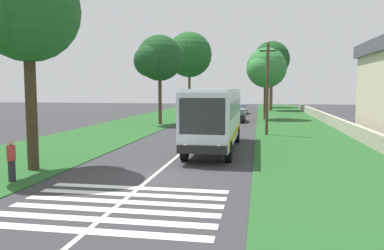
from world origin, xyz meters
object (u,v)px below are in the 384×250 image
at_px(coach_bus, 215,115).
at_px(roadside_tree_right_0, 265,69).
at_px(roadside_tree_left_0, 158,60).
at_px(utility_pole, 267,88).
at_px(pedestrian, 11,160).
at_px(trailing_car_1, 210,111).
at_px(trailing_car_0, 237,116).
at_px(trailing_car_3, 221,107).
at_px(trailing_car_2, 241,109).
at_px(roadside_tree_right_2, 267,73).
at_px(roadside_tree_left_2, 24,13).
at_px(roadside_tree_left_1, 189,56).
at_px(trailing_minibus_0, 226,100).
at_px(roadside_tree_right_1, 271,60).

distance_m(coach_bus, roadside_tree_right_0, 24.75).
relative_size(roadside_tree_left_0, roadside_tree_right_0, 1.07).
bearing_deg(utility_pole, pedestrian, 149.84).
bearing_deg(trailing_car_1, coach_bus, -172.23).
distance_m(trailing_car_0, roadside_tree_left_0, 10.97).
distance_m(trailing_car_3, roadside_tree_left_0, 26.85).
bearing_deg(trailing_car_0, trailing_car_2, 0.72).
height_order(trailing_car_0, roadside_tree_right_2, roadside_tree_right_2).
bearing_deg(roadside_tree_left_0, trailing_car_0, -59.70).
bearing_deg(trailing_car_1, utility_pole, -160.75).
bearing_deg(trailing_car_3, roadside_tree_left_2, 175.28).
bearing_deg(trailing_car_1, trailing_car_3, -0.99).
bearing_deg(roadside_tree_right_2, roadside_tree_left_1, 152.77).
xyz_separation_m(trailing_car_1, trailing_car_3, (12.99, -0.22, 0.00)).
height_order(coach_bus, utility_pole, utility_pole).
xyz_separation_m(roadside_tree_left_1, roadside_tree_right_2, (22.53, -11.59, -1.54)).
xyz_separation_m(roadside_tree_left_1, utility_pole, (-24.29, -10.81, -4.60)).
bearing_deg(trailing_minibus_0, pedestrian, 177.04).
bearing_deg(roadside_tree_right_2, roadside_tree_left_0, 163.35).
xyz_separation_m(roadside_tree_left_0, roadside_tree_left_2, (-23.20, 0.04, 0.37)).
bearing_deg(trailing_minibus_0, trailing_car_0, -172.78).
distance_m(coach_bus, trailing_minibus_0, 52.66).
bearing_deg(pedestrian, coach_bus, -36.06).
xyz_separation_m(trailing_car_3, roadside_tree_left_0, (-25.85, 4.01, 6.06)).
distance_m(trailing_car_3, roadside_tree_right_0, 19.46).
height_order(roadside_tree_right_0, utility_pole, roadside_tree_right_0).
xyz_separation_m(coach_bus, pedestrian, (-9.72, 7.08, -1.24)).
height_order(trailing_car_3, trailing_minibus_0, trailing_minibus_0).
bearing_deg(trailing_minibus_0, roadside_tree_right_2, -73.22).
bearing_deg(roadside_tree_right_1, trailing_car_0, 169.71).
height_order(trailing_minibus_0, pedestrian, trailing_minibus_0).
height_order(roadside_tree_left_2, utility_pole, roadside_tree_left_2).
distance_m(trailing_car_0, trailing_minibus_0, 32.47).
distance_m(trailing_car_3, pedestrian, 51.38).
height_order(roadside_tree_left_1, roadside_tree_left_2, roadside_tree_left_1).
bearing_deg(utility_pole, trailing_car_1, 19.25).
bearing_deg(trailing_car_3, roadside_tree_right_2, -30.04).
relative_size(coach_bus, trailing_car_3, 2.60).
bearing_deg(roadside_tree_left_0, trailing_car_2, -22.25).
distance_m(trailing_car_2, roadside_tree_right_1, 12.77).
bearing_deg(roadside_tree_right_1, roadside_tree_left_1, 133.26).
bearing_deg(roadside_tree_left_1, trailing_car_1, -136.15).
bearing_deg(trailing_car_1, roadside_tree_right_2, -16.78).
relative_size(trailing_car_1, roadside_tree_left_2, 0.45).
xyz_separation_m(trailing_car_0, roadside_tree_left_1, (12.05, 7.77, 7.75)).
distance_m(trailing_car_1, roadside_tree_left_0, 14.71).
xyz_separation_m(coach_bus, trailing_car_1, (28.56, 3.90, -1.48)).
height_order(trailing_car_0, roadside_tree_left_1, roadside_tree_left_1).
xyz_separation_m(trailing_car_3, roadside_tree_right_1, (2.11, -8.13, 7.80)).
bearing_deg(trailing_minibus_0, coach_bus, -175.79).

